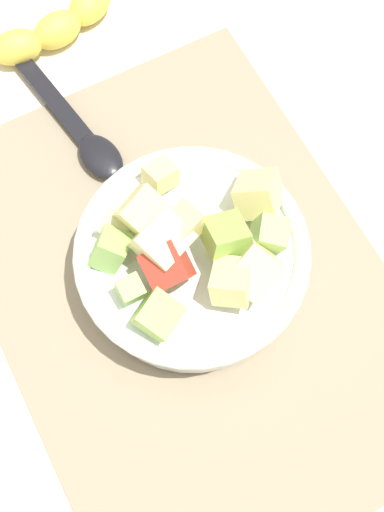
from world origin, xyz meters
name	(u,v)px	position (x,y,z in m)	size (l,w,h in m)	color
ground_plane	(188,289)	(0.00, 0.00, 0.00)	(2.40, 2.40, 0.00)	silver
placemat	(188,288)	(0.00, 0.00, 0.00)	(0.49, 0.35, 0.01)	gray
salad_bowl	(192,258)	(-0.01, 0.01, 0.04)	(0.21, 0.21, 0.11)	white
serving_spoon	(79,131)	(-0.19, -0.02, 0.01)	(0.20, 0.06, 0.01)	black
banana_whole	(55,27)	(-0.32, 0.01, 0.02)	(0.06, 0.15, 0.04)	yellow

